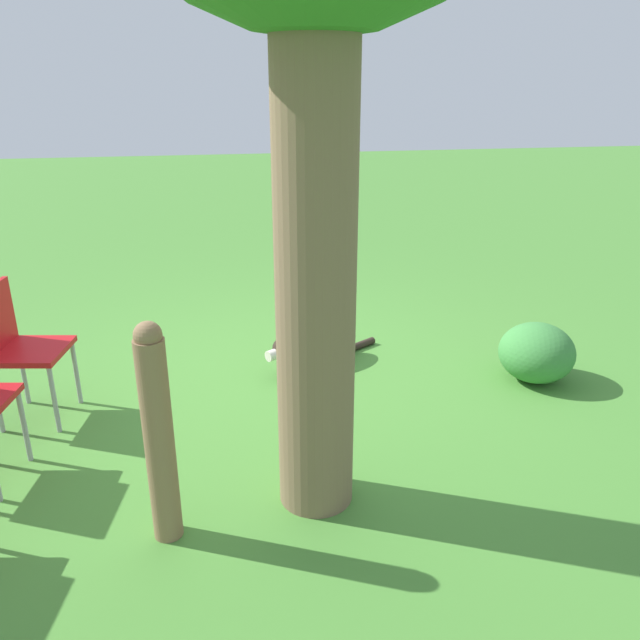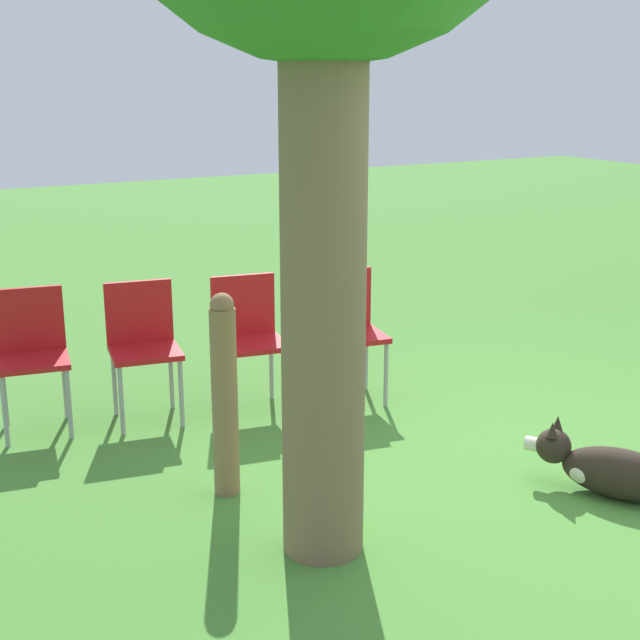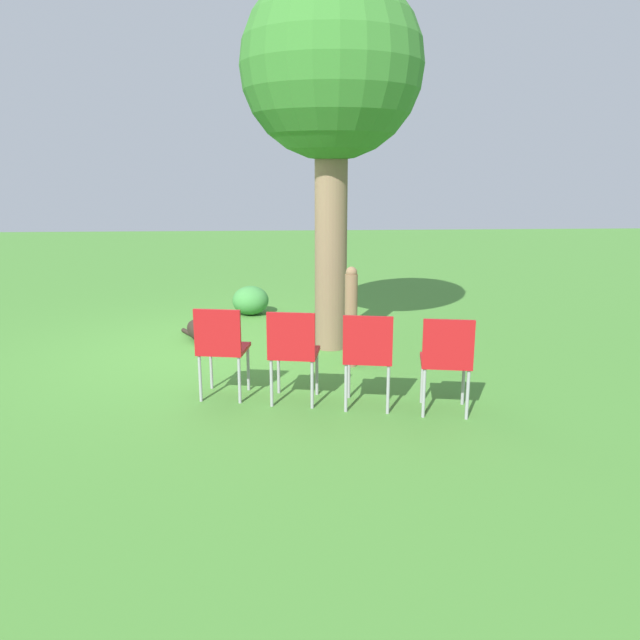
{
  "view_description": "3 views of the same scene",
  "coord_description": "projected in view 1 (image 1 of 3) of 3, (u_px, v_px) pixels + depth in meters",
  "views": [
    {
      "loc": [
        0.42,
        4.04,
        2.1
      ],
      "look_at": [
        -0.4,
        -0.35,
        0.36
      ],
      "focal_mm": 35.0,
      "sensor_mm": 36.0,
      "label": 1
    },
    {
      "loc": [
        -3.43,
        3.23,
        2.22
      ],
      "look_at": [
        0.02,
        1.26,
        1.12
      ],
      "focal_mm": 50.0,
      "sensor_mm": 36.0,
      "label": 2
    },
    {
      "loc": [
        7.36,
        0.71,
        2.17
      ],
      "look_at": [
        1.1,
        1.1,
        0.63
      ],
      "focal_mm": 35.0,
      "sensor_mm": 36.0,
      "label": 3
    }
  ],
  "objects": [
    {
      "name": "ground_plane",
      "position": [
        275.0,
        387.0,
        4.54
      ],
      "size": [
        30.0,
        30.0,
        0.0
      ],
      "primitive_type": "plane",
      "color": "#478433"
    },
    {
      "name": "red_chair_0",
      "position": [
        18.0,
        342.0,
        3.95
      ],
      "size": [
        0.49,
        0.51,
        0.91
      ],
      "rotation": [
        0.0,
        0.0,
        2.96
      ],
      "color": "#B21419",
      "rests_on": "ground_plane"
    },
    {
      "name": "dog",
      "position": [
        316.0,
        347.0,
        4.83
      ],
      "size": [
        0.97,
        0.64,
        0.38
      ],
      "rotation": [
        0.0,
        0.0,
        0.54
      ],
      "color": "#2D231C",
      "rests_on": "ground_plane"
    },
    {
      "name": "low_shrub",
      "position": [
        537.0,
        353.0,
        4.57
      ],
      "size": [
        0.55,
        0.55,
        0.44
      ],
      "color": "#3D843D",
      "rests_on": "ground_plane"
    },
    {
      "name": "fence_post",
      "position": [
        158.0,
        434.0,
        2.87
      ],
      "size": [
        0.14,
        0.14,
        1.13
      ],
      "color": "#846647",
      "rests_on": "ground_plane"
    }
  ]
}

